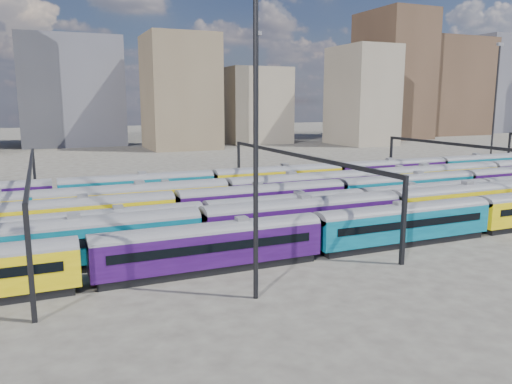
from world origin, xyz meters
name	(u,v)px	position (x,y,z in m)	size (l,w,h in m)	color
ground	(221,225)	(0.00, 0.00, 0.00)	(500.00, 500.00, 0.00)	#3D3833
rake_0	(210,241)	(-6.20, -15.00, 2.63)	(142.59, 2.98, 5.01)	black
rake_1	(304,214)	(5.54, -10.00, 2.88)	(110.85, 3.25, 5.48)	black
rake_2	(106,224)	(-13.58, -5.00, 2.53)	(137.37, 2.87, 4.83)	black
rake_3	(263,198)	(5.36, 0.00, 2.80)	(151.30, 3.16, 5.33)	black
rake_4	(226,192)	(2.44, 5.00, 2.95)	(136.67, 3.33, 5.63)	black
rake_5	(95,198)	(-13.10, 10.00, 2.44)	(113.51, 2.77, 4.65)	black
rake_6	(213,181)	(3.96, 15.00, 2.79)	(129.06, 3.15, 5.31)	black
gantry_1	(31,178)	(-20.00, 0.00, 6.79)	(0.35, 40.35, 8.03)	black
gantry_2	(297,163)	(10.00, 0.00, 6.79)	(0.35, 40.35, 8.03)	black
gantry_3	(479,154)	(40.00, 0.00, 6.79)	(0.35, 40.35, 8.03)	black
mast_2	(256,107)	(-5.00, -22.00, 13.97)	(1.40, 0.50, 25.60)	black
mast_3	(257,103)	(15.00, 24.00, 13.97)	(1.40, 0.50, 25.60)	black
mast_5	(495,103)	(65.00, 20.00, 13.97)	(1.40, 0.50, 25.60)	black
skyline	(388,84)	(104.75, 105.73, 20.83)	(399.22, 60.48, 50.03)	#665B4C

